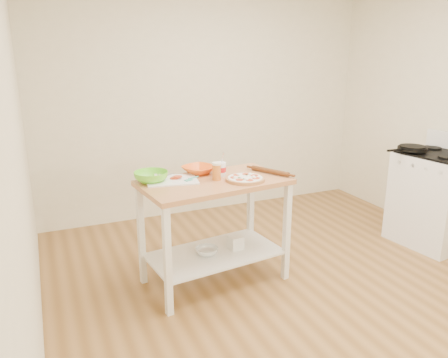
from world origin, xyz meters
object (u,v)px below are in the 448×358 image
cutting_board (172,180)px  gas_stove (433,199)px  shelf_bin (235,242)px  spatula (191,179)px  prep_island (214,209)px  pizza (245,179)px  rolling_pin (270,171)px  knife (158,178)px  yogurt_tub (220,169)px  beer_pint (217,171)px  shelf_glass_bowl (207,251)px  green_bowl (151,177)px  orange_bowl (199,170)px  skillet (412,148)px

cutting_board → gas_stove: bearing=4.4°
cutting_board → shelf_bin: size_ratio=3.92×
spatula → prep_island: bearing=-36.7°
pizza → rolling_pin: (0.28, 0.10, 0.00)m
gas_stove → rolling_pin: size_ratio=3.05×
cutting_board → shelf_bin: cutting_board is taller
knife → yogurt_tub: 0.51m
beer_pint → cutting_board: bearing=160.4°
prep_island → shelf_glass_bowl: bearing=-174.1°
green_bowl → shelf_glass_bowl: (0.40, -0.16, -0.65)m
pizza → cutting_board: bearing=157.3°
beer_pint → pizza: bearing=-27.6°
pizza → cutting_board: 0.59m
shelf_glass_bowl → shelf_bin: shelf_bin is taller
spatula → green_bowl: 0.32m
prep_island → orange_bowl: (-0.04, 0.24, 0.28)m
cutting_board → spatula: bearing=-13.2°
spatula → green_bowl: bearing=142.8°
skillet → orange_bowl: skillet is taller
prep_island → orange_bowl: bearing=100.2°
yogurt_tub → shelf_glass_bowl: yogurt_tub is taller
gas_stove → green_bowl: gas_stove is taller
skillet → spatula: (-2.29, 0.05, -0.06)m
cutting_board → beer_pint: size_ratio=3.10×
shelf_bin → prep_island: bearing=-178.8°
pizza → shelf_glass_bowl: bearing=161.0°
rolling_pin → cutting_board: bearing=170.9°
spatula → shelf_glass_bowl: bearing=-50.7°
prep_island → shelf_bin: bearing=1.2°
spatula → beer_pint: bearing=-36.1°
knife → skillet: bearing=-31.2°
gas_stove → spatula: size_ratio=7.88×
orange_bowl → prep_island: bearing=-79.8°
orange_bowl → yogurt_tub: 0.20m
beer_pint → shelf_bin: beer_pint is taller
pizza → gas_stove: bearing=-1.3°
yogurt_tub → rolling_pin: size_ratio=0.56×
prep_island → cutting_board: cutting_board is taller
knife → rolling_pin: rolling_pin is taller
skillet → gas_stove: bearing=-36.1°
prep_island → shelf_glass_bowl: prep_island is taller
knife → orange_bowl: bearing=-19.0°
skillet → knife: (-2.52, 0.18, -0.06)m
beer_pint → rolling_pin: (0.49, -0.01, -0.05)m
prep_island → skillet: skillet is taller
skillet → green_bowl: size_ratio=1.64×
spatula → yogurt_tub: size_ratio=0.69×
pizza → orange_bowl: orange_bowl is taller
pizza → beer_pint: bearing=152.4°
orange_bowl → shelf_glass_bowl: size_ratio=1.39×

